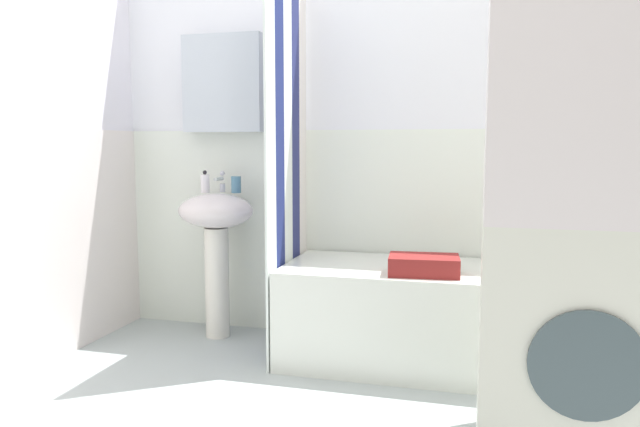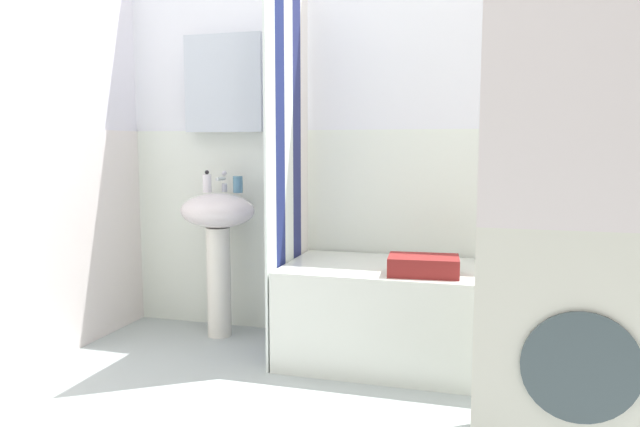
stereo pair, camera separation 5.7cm
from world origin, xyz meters
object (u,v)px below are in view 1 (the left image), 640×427
object	(u,v)px
bathtub	(436,317)
toothbrush_cup	(236,185)
sink	(216,232)
body_wash_bottle	(575,248)
soap_dispenser	(205,183)
towel_folded	(424,265)
conditioner_bottle	(549,247)
washer_dryer_stack	(578,219)

from	to	relation	value
bathtub	toothbrush_cup	bearing A→B (deg)	169.76
sink	body_wash_bottle	distance (m)	1.94
soap_dispenser	towel_folded	size ratio (longest dim) A/B	0.39
sink	conditioner_bottle	bearing A→B (deg)	3.32
soap_dispenser	washer_dryer_stack	distance (m)	2.14
sink	bathtub	world-z (taller)	sink
body_wash_bottle	conditioner_bottle	xyz separation A→B (m)	(-0.12, -0.01, -0.00)
toothbrush_cup	washer_dryer_stack	bearing A→B (deg)	-33.35
conditioner_bottle	towel_folded	xyz separation A→B (m)	(-0.60, -0.41, -0.04)
soap_dispenser	body_wash_bottle	xyz separation A→B (m)	(2.02, 0.08, -0.30)
toothbrush_cup	body_wash_bottle	size ratio (longest dim) A/B	0.50
toothbrush_cup	washer_dryer_stack	distance (m)	2.00
soap_dispenser	bathtub	world-z (taller)	soap_dispenser
towel_folded	washer_dryer_stack	size ratio (longest dim) A/B	0.19
conditioner_bottle	towel_folded	bearing A→B (deg)	-145.49
sink	towel_folded	world-z (taller)	sink
washer_dryer_stack	sink	bearing A→B (deg)	149.79
body_wash_bottle	conditioner_bottle	size ratio (longest dim) A/B	1.00
towel_folded	conditioner_bottle	bearing A→B (deg)	34.51
toothbrush_cup	conditioner_bottle	world-z (taller)	toothbrush_cup
body_wash_bottle	towel_folded	size ratio (longest dim) A/B	0.58
bathtub	conditioner_bottle	size ratio (longest dim) A/B	8.09
bathtub	sink	bearing A→B (deg)	173.61
sink	towel_folded	bearing A→B (deg)	-14.24
washer_dryer_stack	bathtub	bearing A→B (deg)	119.59
soap_dispenser	washer_dryer_stack	world-z (taller)	washer_dryer_stack
toothbrush_cup	body_wash_bottle	world-z (taller)	toothbrush_cup
bathtub	body_wash_bottle	size ratio (longest dim) A/B	8.06
bathtub	conditioner_bottle	xyz separation A→B (m)	(0.55, 0.25, 0.34)
sink	washer_dryer_stack	bearing A→B (deg)	-30.21
body_wash_bottle	toothbrush_cup	bearing A→B (deg)	-178.63
soap_dispenser	washer_dryer_stack	size ratio (longest dim) A/B	0.07
sink	bathtub	bearing A→B (deg)	-6.39
bathtub	body_wash_bottle	world-z (taller)	body_wash_bottle
soap_dispenser	towel_folded	bearing A→B (deg)	-14.93
soap_dispenser	bathtub	bearing A→B (deg)	-7.56
toothbrush_cup	sink	bearing A→B (deg)	-145.25
sink	toothbrush_cup	world-z (taller)	toothbrush_cup
bathtub	towel_folded	distance (m)	0.34
toothbrush_cup	bathtub	xyz separation A→B (m)	(1.17, -0.21, -0.64)
towel_folded	sink	bearing A→B (deg)	165.76
conditioner_bottle	towel_folded	world-z (taller)	conditioner_bottle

